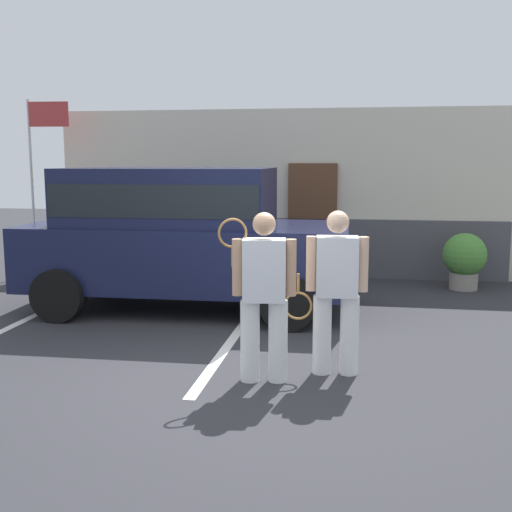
% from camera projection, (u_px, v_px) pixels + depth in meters
% --- Properties ---
extents(ground_plane, '(40.00, 40.00, 0.00)m').
position_uv_depth(ground_plane, '(236.00, 376.00, 6.37)').
color(ground_plane, '#2D2D33').
extents(parking_stripe_0, '(0.12, 4.40, 0.01)m').
position_uv_depth(parking_stripe_0, '(16.00, 324.00, 8.36)').
color(parking_stripe_0, silver).
rests_on(parking_stripe_0, ground_plane).
extents(parking_stripe_1, '(0.12, 4.40, 0.01)m').
position_uv_depth(parking_stripe_1, '(236.00, 334.00, 7.88)').
color(parking_stripe_1, silver).
rests_on(parking_stripe_1, ground_plane).
extents(house_frontage, '(9.12, 0.40, 3.09)m').
position_uv_depth(house_frontage, '(297.00, 198.00, 11.84)').
color(house_frontage, beige).
rests_on(house_frontage, ground_plane).
extents(parked_suv, '(4.64, 2.24, 2.05)m').
position_uv_depth(parked_suv, '(180.00, 231.00, 9.08)').
color(parked_suv, '#141938').
rests_on(parked_suv, ground_plane).
extents(tennis_player_man, '(0.76, 0.31, 1.67)m').
position_uv_depth(tennis_player_man, '(264.00, 294.00, 6.12)').
color(tennis_player_man, white).
rests_on(tennis_player_man, ground_plane).
extents(tennis_player_woman, '(0.88, 0.29, 1.67)m').
position_uv_depth(tennis_player_woman, '(336.00, 291.00, 6.33)').
color(tennis_player_woman, white).
rests_on(tennis_player_woman, ground_plane).
extents(potted_plant_by_porch, '(0.72, 0.72, 0.95)m').
position_uv_depth(potted_plant_by_porch, '(465.00, 258.00, 10.57)').
color(potted_plant_by_porch, gray).
rests_on(potted_plant_by_porch, ground_plane).
extents(flag_pole, '(0.80, 0.08, 3.27)m').
position_uv_depth(flag_pole, '(40.00, 155.00, 11.70)').
color(flag_pole, silver).
rests_on(flag_pole, ground_plane).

